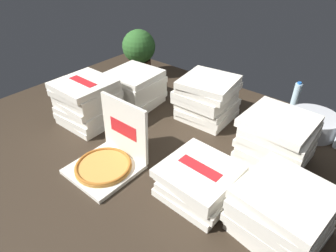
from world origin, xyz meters
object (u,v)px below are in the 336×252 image
object	(u,v)px
open_pizza_box	(109,156)
pizza_stack_center_far	(276,142)
pizza_stack_right_far	(201,180)
potted_plant	(139,50)
water_bottle_1	(296,96)
pizza_stack_center_near	(207,98)
pizza_stack_left_near	(135,88)
water_bottle_2	(291,134)
ice_bucket	(312,124)
pizza_stack_right_mid	(281,213)
pizza_stack_left_mid	(88,102)

from	to	relation	value
open_pizza_box	pizza_stack_center_far	distance (m)	1.02
pizza_stack_center_far	pizza_stack_right_far	size ratio (longest dim) A/B	0.97
potted_plant	water_bottle_1	bearing A→B (deg)	11.75
pizza_stack_center_near	pizza_stack_left_near	distance (m)	0.62
water_bottle_2	pizza_stack_center_far	bearing A→B (deg)	-96.64
pizza_stack_right_far	ice_bucket	distance (m)	1.06
pizza_stack_center_far	open_pizza_box	bearing A→B (deg)	-138.19
pizza_stack_center_near	potted_plant	xyz separation A→B (m)	(-0.99, 0.27, 0.08)
potted_plant	pizza_stack_center_near	bearing A→B (deg)	-15.22
open_pizza_box	pizza_stack_right_far	xyz separation A→B (m)	(0.56, 0.18, 0.02)
pizza_stack_center_far	water_bottle_1	distance (m)	0.78
pizza_stack_right_mid	water_bottle_2	world-z (taller)	pizza_stack_right_mid
pizza_stack_right_far	water_bottle_2	distance (m)	0.75
open_pizza_box	water_bottle_2	size ratio (longest dim) A/B	1.68
water_bottle_2	potted_plant	distance (m)	1.66
pizza_stack_right_mid	water_bottle_2	distance (m)	0.72
open_pizza_box	pizza_stack_left_mid	bearing A→B (deg)	154.42
pizza_stack_left_near	water_bottle_2	bearing A→B (deg)	10.11
open_pizza_box	pizza_stack_center_near	size ratio (longest dim) A/B	0.94
pizza_stack_center_near	pizza_stack_left_mid	world-z (taller)	pizza_stack_left_mid
open_pizza_box	pizza_stack_left_near	bearing A→B (deg)	123.69
open_pizza_box	water_bottle_1	xyz separation A→B (m)	(0.62, 1.44, 0.04)
pizza_stack_right_far	water_bottle_2	world-z (taller)	water_bottle_2
pizza_stack_center_near	pizza_stack_right_mid	size ratio (longest dim) A/B	0.98
pizza_stack_right_far	ice_bucket	xyz separation A→B (m)	(0.29, 1.02, -0.03)
water_bottle_1	potted_plant	xyz separation A→B (m)	(-1.47, -0.31, 0.14)
pizza_stack_left_mid	water_bottle_2	distance (m)	1.46
pizza_stack_left_mid	water_bottle_1	distance (m)	1.66
pizza_stack_left_mid	potted_plant	xyz separation A→B (m)	(-0.32, 0.88, 0.08)
pizza_stack_left_near	potted_plant	size ratio (longest dim) A/B	0.93
water_bottle_2	pizza_stack_left_mid	bearing A→B (deg)	-154.04
pizza_stack_center_far	potted_plant	xyz separation A→B (m)	(-1.61, 0.46, 0.08)
pizza_stack_left_near	water_bottle_1	bearing A→B (deg)	35.80
potted_plant	pizza_stack_right_mid	bearing A→B (deg)	-27.06
ice_bucket	open_pizza_box	bearing A→B (deg)	-125.27
pizza_stack_center_near	potted_plant	bearing A→B (deg)	164.78
open_pizza_box	pizza_stack_center_near	distance (m)	0.88
pizza_stack_right_far	pizza_stack_left_near	bearing A→B (deg)	153.73
pizza_stack_right_mid	ice_bucket	distance (m)	1.01
pizza_stack_left_mid	ice_bucket	bearing A→B (deg)	34.44
pizza_stack_left_near	ice_bucket	xyz separation A→B (m)	(1.29, 0.52, -0.07)
water_bottle_1	pizza_stack_center_near	bearing A→B (deg)	-130.25
pizza_stack_left_near	pizza_stack_right_far	bearing A→B (deg)	-26.27
open_pizza_box	pizza_stack_left_near	world-z (taller)	open_pizza_box
potted_plant	pizza_stack_left_near	bearing A→B (deg)	-49.08
pizza_stack_left_mid	pizza_stack_left_near	bearing A→B (deg)	79.19
open_pizza_box	pizza_stack_left_near	size ratio (longest dim) A/B	0.96
pizza_stack_center_far	pizza_stack_right_mid	world-z (taller)	pizza_stack_center_far
pizza_stack_left_mid	ice_bucket	size ratio (longest dim) A/B	1.19
pizza_stack_right_mid	ice_bucket	size ratio (longest dim) A/B	1.26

